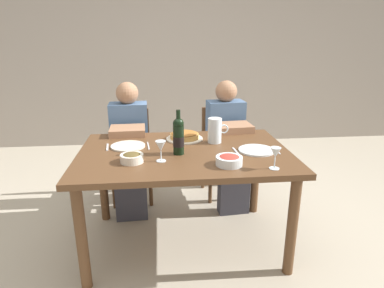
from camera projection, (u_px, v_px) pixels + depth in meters
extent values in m
plane|color=#B2A893|center=(185.00, 242.00, 2.58)|extent=(8.00, 8.00, 0.00)
cube|color=#A3998E|center=(169.00, 47.00, 4.63)|extent=(8.00, 0.10, 2.80)
cube|color=brown|center=(184.00, 154.00, 2.35)|extent=(1.50, 1.00, 0.04)
cylinder|color=brown|center=(81.00, 239.00, 2.01)|extent=(0.07, 0.07, 0.72)
cylinder|color=brown|center=(292.00, 226.00, 2.13)|extent=(0.07, 0.07, 0.72)
cylinder|color=brown|center=(103.00, 181.00, 2.80)|extent=(0.07, 0.07, 0.72)
cylinder|color=brown|center=(255.00, 175.00, 2.93)|extent=(0.07, 0.07, 0.72)
cylinder|color=black|center=(179.00, 140.00, 2.25)|extent=(0.08, 0.08, 0.20)
sphere|color=black|center=(178.00, 124.00, 2.22)|extent=(0.08, 0.08, 0.08)
cylinder|color=black|center=(178.00, 116.00, 2.20)|extent=(0.03, 0.03, 0.09)
cylinder|color=black|center=(179.00, 141.00, 2.26)|extent=(0.08, 0.08, 0.07)
cylinder|color=silver|center=(215.00, 130.00, 2.50)|extent=(0.11, 0.11, 0.19)
cylinder|color=silver|center=(215.00, 135.00, 2.51)|extent=(0.10, 0.10, 0.11)
torus|color=silver|center=(224.00, 129.00, 2.51)|extent=(0.07, 0.01, 0.07)
cylinder|color=silver|center=(185.00, 139.00, 2.61)|extent=(0.29, 0.29, 0.01)
cylinder|color=#C18E47|center=(185.00, 136.00, 2.60)|extent=(0.23, 0.23, 0.03)
ellipsoid|color=#9E6028|center=(185.00, 133.00, 2.59)|extent=(0.20, 0.20, 0.02)
cylinder|color=silver|center=(229.00, 161.00, 2.08)|extent=(0.17, 0.17, 0.06)
ellipsoid|color=#B2382D|center=(229.00, 158.00, 2.07)|extent=(0.14, 0.14, 0.04)
cylinder|color=silver|center=(132.00, 158.00, 2.13)|extent=(0.15, 0.15, 0.05)
ellipsoid|color=brown|center=(132.00, 156.00, 2.12)|extent=(0.12, 0.12, 0.04)
cylinder|color=silver|center=(274.00, 168.00, 2.03)|extent=(0.06, 0.06, 0.00)
cylinder|color=silver|center=(275.00, 163.00, 2.01)|extent=(0.01, 0.01, 0.07)
cone|color=silver|center=(275.00, 153.00, 1.99)|extent=(0.07, 0.07, 0.07)
cylinder|color=silver|center=(161.00, 161.00, 2.15)|extent=(0.06, 0.06, 0.00)
cylinder|color=silver|center=(161.00, 156.00, 2.14)|extent=(0.01, 0.01, 0.07)
cone|color=silver|center=(161.00, 146.00, 2.12)|extent=(0.07, 0.07, 0.07)
cylinder|color=silver|center=(257.00, 150.00, 2.34)|extent=(0.26, 0.26, 0.01)
cylinder|color=silver|center=(128.00, 146.00, 2.43)|extent=(0.25, 0.25, 0.01)
cube|color=silver|center=(236.00, 151.00, 2.33)|extent=(0.02, 0.16, 0.00)
cube|color=silver|center=(277.00, 150.00, 2.35)|extent=(0.03, 0.18, 0.00)
cube|color=silver|center=(148.00, 146.00, 2.44)|extent=(0.03, 0.18, 0.00)
cube|color=silver|center=(107.00, 147.00, 2.42)|extent=(0.03, 0.16, 0.00)
cube|color=brown|center=(131.00, 155.00, 3.14)|extent=(0.42, 0.42, 0.02)
cube|color=brown|center=(131.00, 129.00, 3.24)|extent=(0.36, 0.04, 0.40)
cylinder|color=brown|center=(114.00, 186.00, 3.03)|extent=(0.04, 0.04, 0.45)
cylinder|color=brown|center=(151.00, 184.00, 3.07)|extent=(0.04, 0.04, 0.45)
cylinder|color=brown|center=(116.00, 172.00, 3.35)|extent=(0.04, 0.04, 0.45)
cylinder|color=brown|center=(150.00, 170.00, 3.39)|extent=(0.04, 0.04, 0.45)
cube|color=#4C6B93|center=(129.00, 130.00, 3.02)|extent=(0.35, 0.21, 0.50)
sphere|color=#9E7051|center=(127.00, 93.00, 2.91)|extent=(0.20, 0.20, 0.20)
cube|color=#33333D|center=(130.00, 163.00, 2.92)|extent=(0.32, 0.39, 0.14)
cube|color=#33333D|center=(131.00, 198.00, 2.86)|extent=(0.28, 0.13, 0.40)
cube|color=#9E7051|center=(128.00, 131.00, 2.73)|extent=(0.30, 0.25, 0.06)
cube|color=brown|center=(223.00, 151.00, 3.23)|extent=(0.43, 0.43, 0.02)
cube|color=brown|center=(219.00, 126.00, 3.34)|extent=(0.36, 0.06, 0.40)
cylinder|color=brown|center=(210.00, 181.00, 3.12)|extent=(0.04, 0.04, 0.45)
cylinder|color=brown|center=(244.00, 179.00, 3.18)|extent=(0.04, 0.04, 0.45)
cylinder|color=brown|center=(203.00, 168.00, 3.44)|extent=(0.04, 0.04, 0.45)
cylinder|color=brown|center=(234.00, 166.00, 3.50)|extent=(0.04, 0.04, 0.45)
cube|color=#4C6B93|center=(225.00, 127.00, 3.11)|extent=(0.35, 0.23, 0.50)
sphere|color=#9E7051|center=(226.00, 91.00, 3.01)|extent=(0.20, 0.20, 0.20)
cube|color=#33333D|center=(230.00, 158.00, 3.02)|extent=(0.34, 0.40, 0.14)
cube|color=#33333D|center=(234.00, 192.00, 2.96)|extent=(0.28, 0.14, 0.40)
cube|color=#9E7051|center=(234.00, 128.00, 2.83)|extent=(0.31, 0.26, 0.06)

